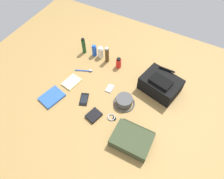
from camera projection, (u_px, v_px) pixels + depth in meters
name	position (u px, v px, depth m)	size (l,w,h in m)	color
ground_plane	(112.00, 93.00, 1.71)	(2.64, 2.02, 0.02)	olive
backpack	(160.00, 84.00, 1.66)	(0.35, 0.29, 0.17)	black
toiletry_pouch	(132.00, 139.00, 1.42)	(0.28, 0.25, 0.08)	#384228
bucket_hat	(124.00, 101.00, 1.61)	(0.18, 0.18, 0.07)	#4D4D4D
shampoo_bottle	(84.00, 46.00, 1.92)	(0.04, 0.04, 0.17)	#19471E
deodorant_spray	(94.00, 51.00, 1.91)	(0.04, 0.04, 0.12)	blue
toothpaste_tube	(101.00, 52.00, 1.90)	(0.05, 0.05, 0.12)	white
cologne_bottle	(107.00, 55.00, 1.85)	(0.04, 0.04, 0.17)	#473319
sunscreen_spray	(119.00, 63.00, 1.83)	(0.05, 0.05, 0.11)	red
paperback_novel	(52.00, 97.00, 1.66)	(0.18, 0.21, 0.02)	blue
cell_phone	(84.00, 99.00, 1.65)	(0.10, 0.13, 0.01)	black
media_player	(110.00, 88.00, 1.72)	(0.06, 0.09, 0.01)	#B7B7BC
wristwatch	(112.00, 117.00, 1.55)	(0.07, 0.06, 0.01)	#99999E
toothbrush	(85.00, 71.00, 1.83)	(0.15, 0.07, 0.02)	blue
wallet	(94.00, 115.00, 1.56)	(0.09, 0.11, 0.02)	black
notepad	(72.00, 82.00, 1.75)	(0.11, 0.15, 0.02)	beige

